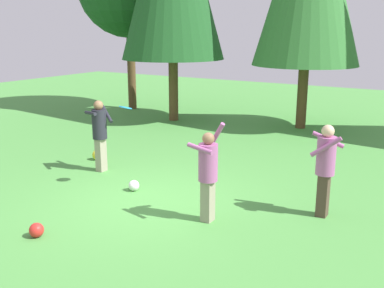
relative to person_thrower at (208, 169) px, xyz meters
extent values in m
plane|color=#4C9342|center=(-1.51, 0.21, -0.97)|extent=(40.00, 40.00, 0.00)
cube|color=gray|center=(0.00, 0.00, -0.59)|extent=(0.19, 0.22, 0.76)
cylinder|color=#A85693|center=(0.00, 0.00, 0.12)|extent=(0.34, 0.34, 0.66)
sphere|color=#8C6647|center=(0.00, 0.00, 0.55)|extent=(0.21, 0.21, 0.21)
cylinder|color=#A85693|center=(-0.05, -0.19, 0.41)|extent=(0.57, 0.21, 0.12)
cylinder|color=#A85693|center=(0.05, 0.19, 0.57)|extent=(0.38, 0.17, 0.51)
cube|color=gray|center=(-3.63, 1.19, -0.57)|extent=(0.19, 0.22, 0.80)
cylinder|color=#23232D|center=(-3.63, 1.19, 0.19)|extent=(0.34, 0.34, 0.70)
sphere|color=#8C6647|center=(-3.63, 1.19, 0.64)|extent=(0.23, 0.23, 0.23)
cylinder|color=#23232D|center=(-3.54, 1.37, 0.41)|extent=(0.53, 0.31, 0.37)
cylinder|color=#23232D|center=(-3.71, 1.01, 0.47)|extent=(0.58, 0.33, 0.13)
cube|color=#4C382D|center=(1.68, 1.30, -0.57)|extent=(0.19, 0.22, 0.80)
cylinder|color=#A85693|center=(1.68, 1.30, 0.18)|extent=(0.34, 0.34, 0.70)
sphere|color=beige|center=(1.68, 1.30, 0.63)|extent=(0.23, 0.23, 0.23)
cylinder|color=#A85693|center=(1.72, 1.10, 0.39)|extent=(0.53, 0.18, 0.41)
cylinder|color=#A85693|center=(1.64, 1.49, 0.43)|extent=(0.59, 0.19, 0.29)
cylinder|color=#2393D1|center=(-2.27, 0.55, 0.80)|extent=(0.33, 0.33, 0.09)
sphere|color=yellow|center=(-4.36, 1.83, -0.83)|extent=(0.27, 0.27, 0.27)
sphere|color=white|center=(-2.09, 0.51, -0.85)|extent=(0.23, 0.23, 0.23)
sphere|color=red|center=(-2.09, -2.05, -0.85)|extent=(0.24, 0.24, 0.24)
cylinder|color=brown|center=(-1.11, 8.43, 0.98)|extent=(0.34, 0.34, 3.89)
cylinder|color=brown|center=(-8.48, 8.40, 0.91)|extent=(0.34, 0.34, 3.76)
cylinder|color=brown|center=(-5.60, 7.26, 1.09)|extent=(0.35, 0.35, 4.11)
camera|label=1|loc=(3.70, -6.54, 2.40)|focal=42.25mm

